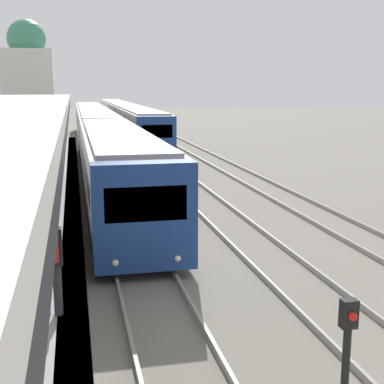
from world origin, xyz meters
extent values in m
cube|color=black|center=(-1.73, 11.66, 4.00)|extent=(0.08, 24.93, 0.24)
cylinder|color=#47474C|center=(-3.69, 21.63, 2.57)|extent=(0.16, 0.16, 3.11)
cylinder|color=#2D2D33|center=(-2.14, 7.97, 1.44)|extent=(0.14, 0.14, 0.85)
cylinder|color=#2D2D33|center=(-1.94, 7.97, 1.44)|extent=(0.14, 0.14, 0.85)
cube|color=black|center=(-2.04, 7.97, 2.16)|extent=(0.40, 0.22, 0.60)
sphere|color=tan|center=(-2.04, 7.97, 2.57)|extent=(0.22, 0.22, 0.22)
cube|color=#B22828|center=(-2.04, 7.77, 2.18)|extent=(0.30, 0.18, 0.40)
cube|color=navy|center=(0.00, 12.05, 1.59)|extent=(2.50, 0.70, 2.63)
cube|color=black|center=(0.00, 11.72, 1.95)|extent=(1.95, 0.04, 0.84)
sphere|color=#EFEACC|center=(-0.75, 11.71, 0.57)|extent=(0.16, 0.16, 0.16)
sphere|color=#EFEACC|center=(0.75, 11.71, 0.57)|extent=(0.16, 0.16, 0.16)
cube|color=#B7B7BC|center=(0.00, 20.38, 1.59)|extent=(2.50, 15.96, 2.63)
cube|color=gray|center=(0.00, 20.38, 2.96)|extent=(2.20, 15.65, 0.12)
cube|color=black|center=(0.00, 20.38, 1.88)|extent=(2.52, 14.69, 0.68)
cylinder|color=black|center=(-1.06, 15.19, 0.35)|extent=(0.12, 0.70, 0.70)
cylinder|color=black|center=(1.06, 15.19, 0.35)|extent=(0.12, 0.70, 0.70)
cylinder|color=black|center=(-1.06, 25.57, 0.35)|extent=(0.12, 0.70, 0.70)
cylinder|color=black|center=(1.06, 25.57, 0.35)|extent=(0.12, 0.70, 0.70)
cube|color=#B7B7BC|center=(0.00, 36.69, 1.59)|extent=(2.50, 15.96, 2.63)
cube|color=gray|center=(0.00, 36.69, 2.96)|extent=(2.20, 15.65, 0.12)
cube|color=black|center=(0.00, 36.69, 1.88)|extent=(2.52, 14.69, 0.68)
cylinder|color=black|center=(-1.06, 31.51, 0.35)|extent=(0.12, 0.70, 0.70)
cylinder|color=black|center=(1.06, 31.51, 0.35)|extent=(0.12, 0.70, 0.70)
cylinder|color=black|center=(-1.06, 41.88, 0.35)|extent=(0.12, 0.70, 0.70)
cylinder|color=black|center=(1.06, 41.88, 0.35)|extent=(0.12, 0.70, 0.70)
cube|color=#B7B7BC|center=(0.00, 53.01, 1.59)|extent=(2.50, 15.96, 2.63)
cube|color=gray|center=(0.00, 53.01, 2.96)|extent=(2.20, 15.65, 0.12)
cube|color=black|center=(0.00, 53.01, 1.88)|extent=(2.52, 14.69, 0.68)
cylinder|color=black|center=(-1.06, 47.82, 0.35)|extent=(0.12, 0.70, 0.70)
cylinder|color=black|center=(1.06, 47.82, 0.35)|extent=(0.12, 0.70, 0.70)
cylinder|color=black|center=(-1.06, 58.20, 0.35)|extent=(0.12, 0.70, 0.70)
cylinder|color=black|center=(1.06, 58.20, 0.35)|extent=(0.12, 0.70, 0.70)
cube|color=navy|center=(3.53, 33.14, 1.56)|extent=(2.48, 0.70, 2.58)
cube|color=black|center=(3.53, 32.81, 1.92)|extent=(1.93, 0.04, 0.83)
sphere|color=#EFEACC|center=(2.79, 32.80, 0.57)|extent=(0.16, 0.16, 0.16)
sphere|color=#EFEACC|center=(4.27, 32.80, 0.57)|extent=(0.16, 0.16, 0.16)
cube|color=silver|center=(3.53, 40.70, 1.56)|extent=(2.48, 14.43, 2.58)
cube|color=gray|center=(3.53, 40.70, 2.91)|extent=(2.18, 14.14, 0.12)
cube|color=black|center=(3.53, 40.70, 1.85)|extent=(2.50, 13.27, 0.67)
cylinder|color=black|center=(2.48, 36.01, 0.35)|extent=(0.12, 0.70, 0.70)
cylinder|color=black|center=(4.58, 36.01, 0.35)|extent=(0.12, 0.70, 0.70)
cylinder|color=black|center=(2.48, 45.39, 0.35)|extent=(0.12, 0.70, 0.70)
cylinder|color=black|center=(4.58, 45.39, 0.35)|extent=(0.12, 0.70, 0.70)
cube|color=silver|center=(3.53, 55.48, 1.56)|extent=(2.48, 14.43, 2.58)
cube|color=gray|center=(3.53, 55.48, 2.91)|extent=(2.18, 14.14, 0.12)
cube|color=black|center=(3.53, 55.48, 1.85)|extent=(2.50, 13.27, 0.67)
cylinder|color=black|center=(2.48, 50.79, 0.35)|extent=(0.12, 0.70, 0.70)
cylinder|color=black|center=(4.58, 50.79, 0.35)|extent=(0.12, 0.70, 0.70)
cylinder|color=black|center=(2.48, 60.17, 0.35)|extent=(0.12, 0.70, 0.70)
cylinder|color=black|center=(4.58, 60.17, 0.35)|extent=(0.12, 0.70, 0.70)
cube|color=silver|center=(3.53, 70.26, 1.56)|extent=(2.48, 14.43, 2.58)
cube|color=gray|center=(3.53, 70.26, 2.91)|extent=(2.18, 14.14, 0.12)
cube|color=black|center=(3.53, 70.26, 1.85)|extent=(2.50, 13.27, 0.67)
cylinder|color=black|center=(2.48, 65.57, 0.35)|extent=(0.12, 0.70, 0.70)
cylinder|color=black|center=(4.58, 65.57, 0.35)|extent=(0.12, 0.70, 0.70)
cylinder|color=black|center=(2.48, 74.95, 0.35)|extent=(0.12, 0.70, 0.70)
cylinder|color=black|center=(4.58, 74.95, 0.35)|extent=(0.12, 0.70, 0.70)
cube|color=black|center=(1.58, 5.05, 1.95)|extent=(0.20, 0.14, 0.36)
sphere|color=red|center=(1.58, 4.96, 1.95)|extent=(0.11, 0.11, 0.11)
cube|color=silver|center=(-5.71, 55.44, 4.12)|extent=(4.83, 4.83, 8.23)
sphere|color=#3D8966|center=(-5.71, 55.44, 9.25)|extent=(3.71, 3.71, 3.71)
camera|label=1|loc=(-1.58, -0.45, 4.64)|focal=50.00mm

